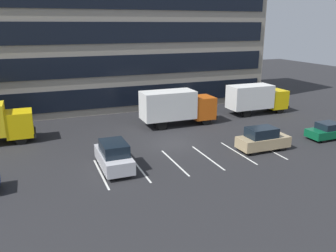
{
  "coord_description": "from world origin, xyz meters",
  "views": [
    {
      "loc": [
        -10.8,
        -26.46,
        10.07
      ],
      "look_at": [
        -0.01,
        0.87,
        1.4
      ],
      "focal_mm": 36.92,
      "sensor_mm": 36.0,
      "label": 1
    }
  ],
  "objects_px": {
    "suv_tan": "(263,139)",
    "box_truck_yellow": "(257,98)",
    "box_truck_orange": "(177,106)",
    "suv_silver": "(114,156)",
    "sedan_forest": "(329,131)"
  },
  "relations": [
    {
      "from": "box_truck_orange",
      "to": "suv_silver",
      "type": "height_order",
      "value": "box_truck_orange"
    },
    {
      "from": "box_truck_orange",
      "to": "box_truck_yellow",
      "type": "xyz_separation_m",
      "value": [
        10.48,
        1.04,
        -0.13
      ]
    },
    {
      "from": "box_truck_orange",
      "to": "suv_silver",
      "type": "xyz_separation_m",
      "value": [
        -8.65,
        -8.82,
        -1.03
      ]
    },
    {
      "from": "sedan_forest",
      "to": "suv_silver",
      "type": "xyz_separation_m",
      "value": [
        -19.88,
        0.34,
        0.3
      ]
    },
    {
      "from": "box_truck_yellow",
      "to": "suv_silver",
      "type": "height_order",
      "value": "box_truck_yellow"
    },
    {
      "from": "box_truck_yellow",
      "to": "suv_tan",
      "type": "xyz_separation_m",
      "value": [
        -6.78,
        -10.49,
        -0.97
      ]
    },
    {
      "from": "sedan_forest",
      "to": "suv_silver",
      "type": "bearing_deg",
      "value": 179.01
    },
    {
      "from": "suv_tan",
      "to": "box_truck_orange",
      "type": "bearing_deg",
      "value": 111.39
    },
    {
      "from": "sedan_forest",
      "to": "suv_tan",
      "type": "height_order",
      "value": "suv_tan"
    },
    {
      "from": "box_truck_yellow",
      "to": "suv_tan",
      "type": "distance_m",
      "value": 12.53
    },
    {
      "from": "suv_tan",
      "to": "box_truck_yellow",
      "type": "bearing_deg",
      "value": 57.13
    },
    {
      "from": "box_truck_orange",
      "to": "suv_tan",
      "type": "bearing_deg",
      "value": -68.61
    },
    {
      "from": "sedan_forest",
      "to": "box_truck_orange",
      "type": "bearing_deg",
      "value": 140.8
    },
    {
      "from": "sedan_forest",
      "to": "suv_silver",
      "type": "relative_size",
      "value": 0.92
    },
    {
      "from": "box_truck_orange",
      "to": "box_truck_yellow",
      "type": "distance_m",
      "value": 10.53
    }
  ]
}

